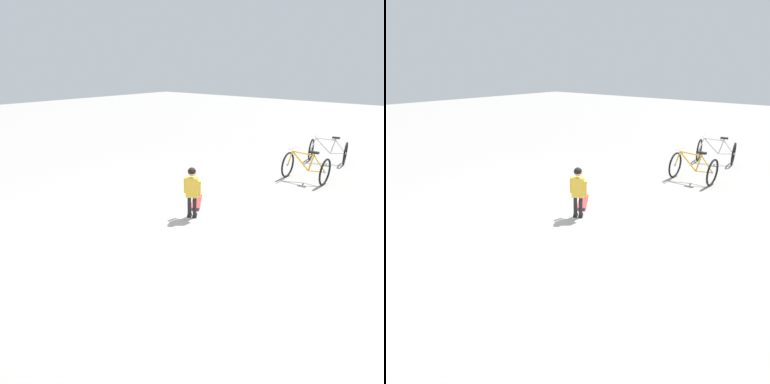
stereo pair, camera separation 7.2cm
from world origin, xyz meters
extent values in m
plane|color=gray|center=(0.00, 0.00, 0.00)|extent=(50.00, 50.00, 0.00)
cylinder|color=black|center=(-0.07, 0.16, 0.24)|extent=(0.08, 0.08, 0.42)
cube|color=black|center=(-0.09, 0.14, 0.03)|extent=(0.17, 0.15, 0.05)
cylinder|color=black|center=(-0.12, 0.25, 0.24)|extent=(0.08, 0.08, 0.42)
cube|color=black|center=(-0.15, 0.23, 0.03)|extent=(0.17, 0.15, 0.05)
cube|color=gold|center=(-0.10, 0.20, 0.65)|extent=(0.24, 0.28, 0.40)
cylinder|color=gold|center=(-0.10, 0.02, 0.65)|extent=(0.06, 0.06, 0.32)
cylinder|color=gold|center=(-0.13, 0.37, 0.65)|extent=(0.06, 0.06, 0.32)
sphere|color=tan|center=(-0.10, 0.20, 0.96)|extent=(0.17, 0.17, 0.17)
sphere|color=black|center=(-0.09, 0.21, 0.98)|extent=(0.16, 0.16, 0.16)
cube|color=#B22D2D|center=(-0.69, -0.16, 0.07)|extent=(0.76, 0.61, 0.02)
cube|color=#B7B7BC|center=(-0.92, -0.32, 0.05)|extent=(0.09, 0.11, 0.02)
cube|color=#B7B7BC|center=(-0.47, -0.01, 0.05)|extent=(0.09, 0.11, 0.02)
cylinder|color=beige|center=(-0.88, -0.38, 0.03)|extent=(0.06, 0.06, 0.06)
cylinder|color=beige|center=(-0.96, -0.26, 0.03)|extent=(0.06, 0.06, 0.06)
cylinder|color=beige|center=(-0.42, -0.07, 0.03)|extent=(0.06, 0.06, 0.06)
cylinder|color=beige|center=(-0.51, 0.06, 0.03)|extent=(0.06, 0.06, 0.06)
torus|color=black|center=(-5.90, 0.34, 0.36)|extent=(0.71, 0.18, 0.71)
torus|color=black|center=(-6.09, 1.34, 0.36)|extent=(0.71, 0.18, 0.71)
cylinder|color=#B7B7BC|center=(-5.90, 0.34, 0.36)|extent=(0.07, 0.07, 0.06)
cylinder|color=#B7B7BC|center=(-6.09, 1.34, 0.36)|extent=(0.07, 0.07, 0.06)
cylinder|color=silver|center=(-5.97, 0.68, 0.53)|extent=(0.14, 0.52, 0.48)
cylinder|color=silver|center=(-5.98, 0.73, 0.75)|extent=(0.15, 0.59, 0.06)
cylinder|color=silver|center=(-6.02, 0.97, 0.54)|extent=(0.07, 0.14, 0.48)
cylinder|color=silver|center=(-6.05, 1.13, 0.33)|extent=(0.11, 0.43, 0.08)
cylinder|color=silver|center=(-6.06, 1.18, 0.55)|extent=(0.09, 0.35, 0.40)
cylinder|color=silver|center=(-5.91, 0.39, 0.56)|extent=(0.06, 0.13, 0.41)
cube|color=black|center=(-6.03, 1.02, 0.82)|extent=(0.14, 0.23, 0.05)
cylinder|color=#B7B7BC|center=(-5.92, 0.44, 0.84)|extent=(0.46, 0.11, 0.02)
torus|color=black|center=(-3.78, 0.53, 0.36)|extent=(0.71, 0.06, 0.71)
torus|color=black|center=(-3.76, 1.55, 0.36)|extent=(0.71, 0.06, 0.71)
cylinder|color=#B7B7BC|center=(-3.78, 0.53, 0.36)|extent=(0.06, 0.06, 0.06)
cylinder|color=#B7B7BC|center=(-3.76, 1.55, 0.36)|extent=(0.06, 0.06, 0.06)
cylinder|color=gold|center=(-3.77, 0.87, 0.53)|extent=(0.05, 0.52, 0.48)
cylinder|color=gold|center=(-3.77, 0.92, 0.75)|extent=(0.05, 0.59, 0.06)
cylinder|color=gold|center=(-3.77, 1.17, 0.54)|extent=(0.04, 0.14, 0.48)
cylinder|color=gold|center=(-3.77, 1.33, 0.33)|extent=(0.04, 0.43, 0.08)
cylinder|color=gold|center=(-3.77, 1.38, 0.55)|extent=(0.03, 0.35, 0.40)
cylinder|color=gold|center=(-3.78, 0.58, 0.56)|extent=(0.03, 0.13, 0.41)
cube|color=black|center=(-3.77, 1.22, 0.82)|extent=(0.10, 0.22, 0.05)
cylinder|color=#B7B7BC|center=(-3.78, 0.63, 0.84)|extent=(0.46, 0.03, 0.02)
camera|label=1|loc=(4.57, 4.15, 2.89)|focal=30.85mm
camera|label=2|loc=(4.52, 4.21, 2.89)|focal=30.85mm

